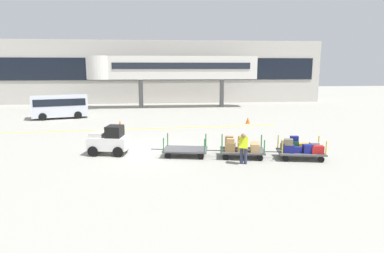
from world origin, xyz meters
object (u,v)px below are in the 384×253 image
Objects in this scene: shuttle_van at (60,105)px; safety_cone_far at (248,120)px; baggage_tug at (109,141)px; baggage_handler at (244,147)px; baggage_cart_tail at (300,149)px; baggage_cart_lead at (185,150)px; baggage_cart_middle at (241,147)px; safety_cone_near at (120,124)px.

shuttle_van is 9.34× the size of safety_cone_far.
baggage_tug is 7.25m from baggage_handler.
baggage_handler is at bearing -20.37° from baggage_tug.
safety_cone_far is at bearing 89.09° from baggage_cart_tail.
baggage_cart_lead is 17.74m from shuttle_van.
shuttle_van reaches higher than baggage_cart_middle.
baggage_cart_lead and baggage_cart_middle have the same top height.
baggage_cart_middle reaches higher than safety_cone_far.
safety_cone_far is at bearing 4.38° from safety_cone_near.
shuttle_van is (-6.46, 13.46, 0.48)m from baggage_tug.
shuttle_van reaches higher than baggage_handler.
baggage_cart_tail is at bearing 11.62° from baggage_handler.
safety_cone_far is at bearing -15.26° from shuttle_van.
baggage_tug reaches higher than safety_cone_far.
safety_cone_far is at bearing 41.51° from baggage_tug.
baggage_cart_lead is at bearing 147.11° from baggage_handler.
baggage_handler is 2.84× the size of safety_cone_far.
shuttle_van is 8.13m from safety_cone_near.
baggage_cart_lead is 5.96m from baggage_cart_tail.
baggage_tug is at bearing 169.29° from baggage_cart_tail.
baggage_handler reaches higher than baggage_cart_lead.
baggage_cart_middle is 5.60× the size of safety_cone_far.
baggage_tug is 0.74× the size of baggage_cart_tail.
shuttle_van is at bearing 115.63° from baggage_tug.
safety_cone_far is at bearing 73.91° from baggage_handler.
baggage_cart_lead reaches higher than safety_cone_far.
safety_cone_far is (10.50, 0.80, 0.00)m from safety_cone_near.
shuttle_van is (-16.40, 15.34, 0.69)m from baggage_cart_tail.
safety_cone_near is at bearing 127.94° from baggage_cart_middle.
safety_cone_near is (-0.39, 8.14, -0.48)m from baggage_tug.
baggage_cart_lead is at bearing -10.68° from baggage_tug.
safety_cone_near is at bearing 123.99° from baggage_handler.
shuttle_van is at bearing 129.67° from baggage_handler.
shuttle_van is (-13.45, 14.79, 0.68)m from baggage_cart_middle.
baggage_cart_lead is 0.60× the size of shuttle_van.
baggage_cart_tail is (2.95, -0.56, -0.01)m from baggage_cart_middle.
safety_cone_far is (3.12, 10.27, -0.28)m from baggage_cart_middle.
baggage_cart_middle is at bearing -52.06° from safety_cone_near.
baggage_cart_middle is at bearing -106.91° from safety_cone_far.
baggage_tug is at bearing 159.63° from baggage_handler.
baggage_handler is 12.88m from safety_cone_near.
baggage_cart_middle is 12.00m from safety_cone_near.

